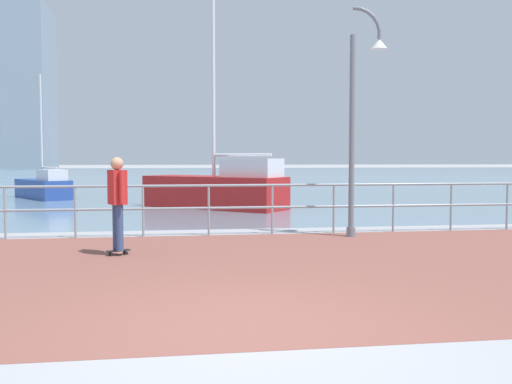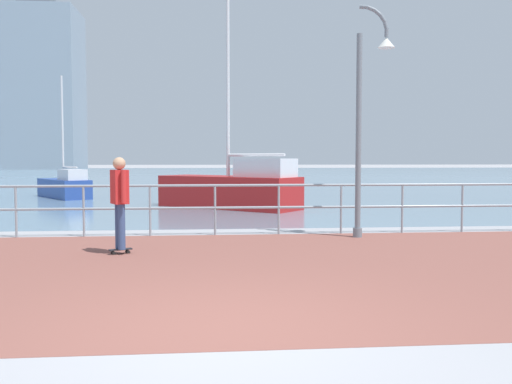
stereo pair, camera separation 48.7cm
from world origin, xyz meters
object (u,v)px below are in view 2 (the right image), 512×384
(lamppost, at_px, (367,110))
(sailboat_navy, at_px, (233,188))
(sailboat_ivory, at_px, (65,186))
(skateboarder, at_px, (120,196))

(lamppost, height_order, sailboat_navy, sailboat_navy)
(sailboat_ivory, bearing_deg, sailboat_navy, -38.75)
(skateboarder, height_order, sailboat_ivory, sailboat_ivory)
(lamppost, relative_size, sailboat_navy, 0.69)
(lamppost, bearing_deg, sailboat_navy, 109.12)
(lamppost, distance_m, sailboat_ivory, 16.00)
(skateboarder, xyz_separation_m, sailboat_navy, (2.37, 8.80, -0.34))
(sailboat_ivory, bearing_deg, skateboarder, -72.41)
(lamppost, relative_size, sailboat_ivory, 0.94)
(skateboarder, relative_size, sailboat_navy, 0.24)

